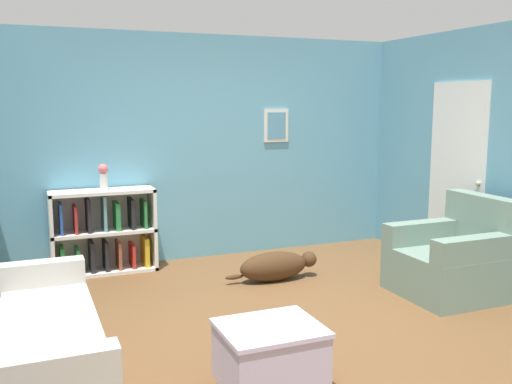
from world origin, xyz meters
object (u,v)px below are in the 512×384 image
object	(u,v)px
vase	(103,175)
recliner_chair	(455,260)
couch	(16,350)
dog	(276,266)
bookshelf	(104,233)
coffee_table	(270,353)

from	to	relation	value
vase	recliner_chair	bearing A→B (deg)	-33.62
couch	vase	bearing A→B (deg)	70.29
recliner_chair	dog	bearing A→B (deg)	144.33
recliner_chair	bookshelf	bearing A→B (deg)	146.25
coffee_table	vase	bearing A→B (deg)	102.12
recliner_chair	dog	world-z (taller)	recliner_chair
coffee_table	dog	bearing A→B (deg)	64.75
vase	couch	bearing A→B (deg)	-109.71
bookshelf	vase	bearing A→B (deg)	-51.87
coffee_table	dog	world-z (taller)	coffee_table
couch	recliner_chair	bearing A→B (deg)	7.10
couch	vase	distance (m)	2.75
bookshelf	dog	bearing A→B (deg)	-31.95
couch	vase	size ratio (longest dim) A/B	6.83
recliner_chair	coffee_table	bearing A→B (deg)	-157.80
bookshelf	recliner_chair	world-z (taller)	recliner_chair
recliner_chair	vase	size ratio (longest dim) A/B	3.42
vase	dog	bearing A→B (deg)	-31.68
bookshelf	vase	xyz separation A→B (m)	(0.02, -0.02, 0.63)
recliner_chair	vase	xyz separation A→B (m)	(-3.01, 2.00, 0.73)
bookshelf	dog	world-z (taller)	bookshelf
couch	dog	bearing A→B (deg)	31.49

